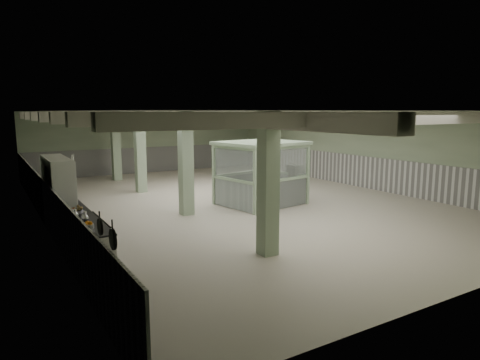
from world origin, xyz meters
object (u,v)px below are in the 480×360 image
walkin_cooler (59,194)px  filing_cabinet (295,183)px  guard_booth (261,161)px  prep_counter (76,230)px

walkin_cooler → filing_cabinet: (8.90, -0.20, -0.40)m
filing_cabinet → guard_booth: bearing=-178.7°
walkin_cooler → guard_booth: (7.32, -0.05, 0.55)m
prep_counter → filing_cabinet: bearing=11.4°
prep_counter → walkin_cooler: bearing=92.4°
prep_counter → guard_booth: size_ratio=1.45×
prep_counter → guard_booth: (7.23, 1.92, 1.22)m
prep_counter → walkin_cooler: (-0.08, 1.97, 0.67)m
guard_booth → filing_cabinet: size_ratio=2.37×
filing_cabinet → prep_counter: bearing=-162.1°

